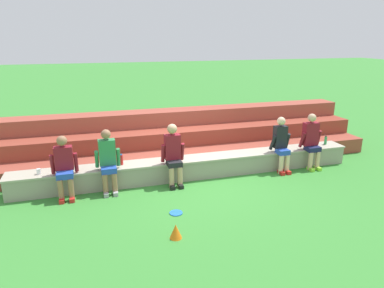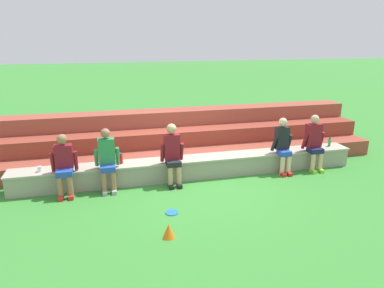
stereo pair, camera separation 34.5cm
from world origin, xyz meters
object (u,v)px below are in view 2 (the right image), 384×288
person_center (173,153)px  water_bottle_near_left (319,143)px  sports_cone (169,231)px  water_bottle_mid_left (121,159)px  person_right_of_center (283,144)px  person_far_right (314,141)px  person_left_of_center (107,158)px  plastic_cup_middle (40,169)px  water_bottle_center_gap (329,142)px  person_far_left (64,164)px  frisbee (172,213)px

person_center → water_bottle_near_left: 3.92m
sports_cone → water_bottle_mid_left: bearing=103.6°
person_right_of_center → water_bottle_mid_left: 3.87m
person_right_of_center → person_far_right: 0.85m
person_far_right → sports_cone: person_far_right is taller
person_far_right → water_bottle_near_left: 0.43m
person_left_of_center → person_right_of_center: 4.16m
water_bottle_near_left → plastic_cup_middle: 6.73m
person_right_of_center → water_bottle_near_left: size_ratio=5.09×
water_bottle_mid_left → person_left_of_center: bearing=-137.7°
person_right_of_center → sports_cone: person_right_of_center is taller
water_bottle_center_gap → plastic_cup_middle: 7.06m
person_center → water_bottle_center_gap: person_center is taller
water_bottle_center_gap → plastic_cup_middle: water_bottle_center_gap is taller
water_bottle_center_gap → person_left_of_center: bearing=-177.0°
person_far_left → water_bottle_center_gap: bearing=2.8°
person_center → plastic_cup_middle: size_ratio=12.02×
person_far_left → water_bottle_near_left: (6.20, 0.29, -0.09)m
person_left_of_center → water_bottle_near_left: size_ratio=5.11×
person_far_left → person_far_right: bearing=0.3°
water_bottle_mid_left → frisbee: (0.82, -1.69, -0.58)m
person_far_left → person_right_of_center: (5.04, 0.04, 0.02)m
person_right_of_center → plastic_cup_middle: bearing=178.1°
person_far_left → water_bottle_near_left: person_far_left is taller
plastic_cup_middle → frisbee: size_ratio=0.46×
person_far_left → water_bottle_center_gap: size_ratio=5.66×
water_bottle_center_gap → sports_cone: (-4.74, -2.53, -0.46)m
water_bottle_mid_left → sports_cone: (0.61, -2.51, -0.47)m
water_bottle_center_gap → person_center: bearing=-175.6°
water_bottle_near_left → frisbee: 4.56m
water_bottle_near_left → water_bottle_center_gap: size_ratio=1.16×
person_far_right → plastic_cup_middle: size_ratio=12.03×
person_left_of_center → sports_cone: size_ratio=5.45×
person_far_left → plastic_cup_middle: (-0.53, 0.23, -0.16)m
person_left_of_center → sports_cone: person_left_of_center is taller
person_center → water_bottle_mid_left: size_ratio=5.63×
water_bottle_near_left → frisbee: size_ratio=1.07×
water_bottle_near_left → water_bottle_mid_left: 5.02m
water_bottle_mid_left → water_bottle_near_left: bearing=-0.2°
plastic_cup_middle → sports_cone: plastic_cup_middle is taller
water_bottle_mid_left → person_far_left: bearing=-165.5°
person_right_of_center → person_far_right: bearing=-0.6°
person_left_of_center → person_center: (1.42, -0.03, 0.02)m
person_right_of_center → sports_cone: bearing=-145.2°
person_far_left → frisbee: person_far_left is taller
person_far_right → person_left_of_center: bearing=-179.9°
person_left_of_center → plastic_cup_middle: size_ratio=11.78×
person_center → water_bottle_center_gap: 4.25m
person_left_of_center → frisbee: person_left_of_center is taller
water_bottle_center_gap → water_bottle_mid_left: size_ratio=0.93×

